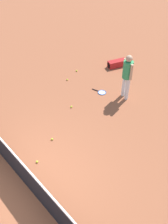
{
  "coord_description": "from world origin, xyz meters",
  "views": [
    {
      "loc": [
        -3.93,
        1.5,
        5.97
      ],
      "look_at": [
        0.43,
        -2.35,
        0.9
      ],
      "focal_mm": 42.61,
      "sensor_mm": 36.0,
      "label": 1
    }
  ],
  "objects_px": {
    "player_near_side": "(127,73)",
    "tennis_ball_near_player": "(67,80)",
    "tennis_ball_by_net": "(77,71)",
    "tennis_ball_midcourt": "(52,139)",
    "equipment_bag": "(116,64)",
    "tennis_ball_stray_left": "(37,162)",
    "tennis_racket_near_player": "(101,92)",
    "tennis_ball_baseline": "(71,107)"
  },
  "relations": [
    {
      "from": "tennis_ball_by_net",
      "to": "equipment_bag",
      "type": "bearing_deg",
      "value": -118.52
    },
    {
      "from": "tennis_ball_baseline",
      "to": "tennis_ball_stray_left",
      "type": "relative_size",
      "value": 1.0
    },
    {
      "from": "tennis_ball_midcourt",
      "to": "tennis_ball_stray_left",
      "type": "height_order",
      "value": "same"
    },
    {
      "from": "player_near_side",
      "to": "tennis_racket_near_player",
      "type": "bearing_deg",
      "value": 30.87
    },
    {
      "from": "tennis_ball_by_net",
      "to": "tennis_ball_baseline",
      "type": "relative_size",
      "value": 1.0
    },
    {
      "from": "tennis_ball_by_net",
      "to": "tennis_ball_stray_left",
      "type": "relative_size",
      "value": 1.0
    },
    {
      "from": "tennis_ball_near_player",
      "to": "tennis_ball_stray_left",
      "type": "distance_m",
      "value": 4.13
    },
    {
      "from": "tennis_racket_near_player",
      "to": "tennis_ball_near_player",
      "type": "xyz_separation_m",
      "value": [
        1.47,
        0.45,
        0.02
      ]
    },
    {
      "from": "player_near_side",
      "to": "tennis_ball_near_player",
      "type": "distance_m",
      "value": 2.59
    },
    {
      "from": "tennis_ball_near_player",
      "to": "tennis_ball_by_net",
      "type": "bearing_deg",
      "value": -70.22
    },
    {
      "from": "tennis_ball_stray_left",
      "to": "equipment_bag",
      "type": "xyz_separation_m",
      "value": [
        2.05,
        -5.4,
        0.11
      ]
    },
    {
      "from": "player_near_side",
      "to": "tennis_ball_baseline",
      "type": "height_order",
      "value": "player_near_side"
    },
    {
      "from": "tennis_ball_by_net",
      "to": "player_near_side",
      "type": "bearing_deg",
      "value": -175.34
    },
    {
      "from": "tennis_ball_near_player",
      "to": "equipment_bag",
      "type": "height_order",
      "value": "equipment_bag"
    },
    {
      "from": "tennis_ball_stray_left",
      "to": "tennis_ball_by_net",
      "type": "bearing_deg",
      "value": -53.54
    },
    {
      "from": "tennis_racket_near_player",
      "to": "equipment_bag",
      "type": "height_order",
      "value": "equipment_bag"
    },
    {
      "from": "tennis_racket_near_player",
      "to": "tennis_ball_baseline",
      "type": "bearing_deg",
      "value": 87.24
    },
    {
      "from": "player_near_side",
      "to": "tennis_ball_baseline",
      "type": "relative_size",
      "value": 25.76
    },
    {
      "from": "tennis_ball_by_net",
      "to": "tennis_ball_midcourt",
      "type": "distance_m",
      "value": 3.92
    },
    {
      "from": "player_near_side",
      "to": "tennis_ball_stray_left",
      "type": "relative_size",
      "value": 25.76
    },
    {
      "from": "player_near_side",
      "to": "tennis_ball_by_net",
      "type": "xyz_separation_m",
      "value": [
        2.47,
        0.2,
        -0.98
      ]
    },
    {
      "from": "player_near_side",
      "to": "tennis_ball_by_net",
      "type": "bearing_deg",
      "value": 4.66
    },
    {
      "from": "equipment_bag",
      "to": "player_near_side",
      "type": "bearing_deg",
      "value": 141.51
    },
    {
      "from": "tennis_ball_stray_left",
      "to": "equipment_bag",
      "type": "distance_m",
      "value": 5.77
    },
    {
      "from": "tennis_ball_near_player",
      "to": "player_near_side",
      "type": "bearing_deg",
      "value": -158.0
    },
    {
      "from": "player_near_side",
      "to": "tennis_racket_near_player",
      "type": "height_order",
      "value": "player_near_side"
    },
    {
      "from": "tennis_ball_midcourt",
      "to": "tennis_ball_baseline",
      "type": "relative_size",
      "value": 1.0
    },
    {
      "from": "tennis_ball_near_player",
      "to": "tennis_ball_stray_left",
      "type": "height_order",
      "value": "same"
    },
    {
      "from": "player_near_side",
      "to": "tennis_ball_near_player",
      "type": "bearing_deg",
      "value": 22.0
    },
    {
      "from": "player_near_side",
      "to": "equipment_bag",
      "type": "relative_size",
      "value": 2.01
    },
    {
      "from": "tennis_ball_by_net",
      "to": "equipment_bag",
      "type": "height_order",
      "value": "equipment_bag"
    },
    {
      "from": "tennis_ball_near_player",
      "to": "tennis_ball_midcourt",
      "type": "bearing_deg",
      "value": 132.99
    },
    {
      "from": "tennis_ball_midcourt",
      "to": "equipment_bag",
      "type": "distance_m",
      "value": 4.85
    },
    {
      "from": "tennis_racket_near_player",
      "to": "tennis_ball_by_net",
      "type": "relative_size",
      "value": 9.2
    },
    {
      "from": "tennis_ball_midcourt",
      "to": "tennis_racket_near_player",
      "type": "bearing_deg",
      "value": -75.44
    },
    {
      "from": "tennis_ball_by_net",
      "to": "tennis_racket_near_player",
      "type": "bearing_deg",
      "value": 171.85
    },
    {
      "from": "tennis_ball_near_player",
      "to": "tennis_ball_midcourt",
      "type": "xyz_separation_m",
      "value": [
        -2.2,
        2.36,
        0.0
      ]
    },
    {
      "from": "player_near_side",
      "to": "equipment_bag",
      "type": "distance_m",
      "value": 2.28
    },
    {
      "from": "tennis_ball_by_net",
      "to": "tennis_ball_stray_left",
      "type": "height_order",
      "value": "same"
    },
    {
      "from": "tennis_ball_by_net",
      "to": "tennis_ball_baseline",
      "type": "distance_m",
      "value": 2.33
    },
    {
      "from": "tennis_ball_midcourt",
      "to": "tennis_ball_stray_left",
      "type": "bearing_deg",
      "value": 116.87
    },
    {
      "from": "equipment_bag",
      "to": "tennis_ball_midcourt",
      "type": "bearing_deg",
      "value": 109.62
    }
  ]
}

